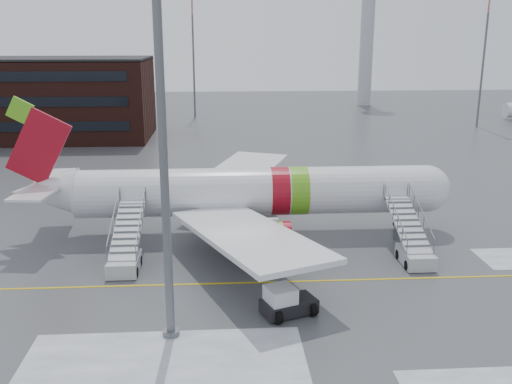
{
  "coord_description": "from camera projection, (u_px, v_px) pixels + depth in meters",
  "views": [
    {
      "loc": [
        -3.05,
        -35.06,
        15.53
      ],
      "look_at": [
        -0.42,
        6.69,
        4.0
      ],
      "focal_mm": 40.0,
      "sensor_mm": 36.0,
      "label": 1
    }
  ],
  "objects": [
    {
      "name": "ground",
      "position": [
        269.0,
        276.0,
        38.05
      ],
      "size": [
        260.0,
        260.0,
        0.0
      ],
      "primitive_type": "plane",
      "color": "#494C4F",
      "rests_on": "ground"
    },
    {
      "name": "airliner",
      "position": [
        243.0,
        193.0,
        45.42
      ],
      "size": [
        35.03,
        32.97,
        11.18
      ],
      "color": "silver",
      "rests_on": "ground"
    },
    {
      "name": "airstair_fwd",
      "position": [
        413.0,
        246.0,
        40.48
      ],
      "size": [
        2.05,
        7.7,
        3.48
      ],
      "color": "#B1B3B8",
      "rests_on": "ground"
    },
    {
      "name": "airstair_aft",
      "position": [
        126.0,
        253.0,
        39.25
      ],
      "size": [
        2.05,
        7.7,
        3.48
      ],
      "color": "#B3B6BB",
      "rests_on": "ground"
    },
    {
      "name": "pushback_tug",
      "position": [
        286.0,
        302.0,
        32.62
      ],
      "size": [
        3.48,
        3.08,
        1.77
      ],
      "color": "black",
      "rests_on": "ground"
    },
    {
      "name": "light_mast_near",
      "position": [
        159.0,
        67.0,
        26.83
      ],
      "size": [
        1.2,
        1.2,
        27.35
      ],
      "color": "#595B60",
      "rests_on": "ground"
    },
    {
      "name": "control_tower",
      "position": [
        368.0,
        20.0,
        126.29
      ],
      "size": [
        6.4,
        6.4,
        30.0
      ],
      "color": "#B2B5BA",
      "rests_on": "ground"
    },
    {
      "name": "light_mast_far_ne",
      "position": [
        485.0,
        46.0,
        96.57
      ],
      "size": [
        1.2,
        1.2,
        24.25
      ],
      "color": "#595B60",
      "rests_on": "ground"
    },
    {
      "name": "light_mast_far_n",
      "position": [
        193.0,
        44.0,
        108.94
      ],
      "size": [
        1.2,
        1.2,
        24.25
      ],
      "color": "#595B60",
      "rests_on": "ground"
    }
  ]
}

